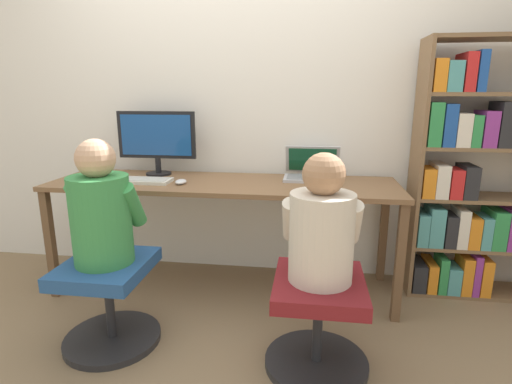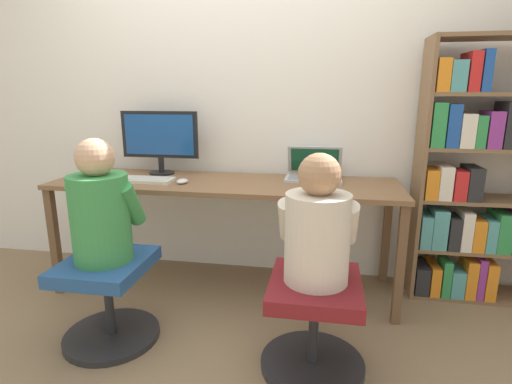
{
  "view_description": "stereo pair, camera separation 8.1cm",
  "coord_description": "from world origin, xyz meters",
  "px_view_note": "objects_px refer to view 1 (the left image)",
  "views": [
    {
      "loc": [
        0.57,
        -2.19,
        1.32
      ],
      "look_at": [
        0.25,
        0.12,
        0.74
      ],
      "focal_mm": 28.0,
      "sensor_mm": 36.0,
      "label": 1
    },
    {
      "loc": [
        0.65,
        -2.18,
        1.32
      ],
      "look_at": [
        0.25,
        0.12,
        0.74
      ],
      "focal_mm": 28.0,
      "sensor_mm": 36.0,
      "label": 2
    }
  ],
  "objects_px": {
    "office_chair_left": "(109,297)",
    "bookshelf": "(469,184)",
    "desktop_monitor": "(157,140)",
    "laptop": "(312,172)",
    "person_at_laptop": "(322,227)",
    "keyboard": "(140,180)",
    "office_chair_right": "(318,318)",
    "person_at_monitor": "(101,210)"
  },
  "relations": [
    {
      "from": "office_chair_left",
      "to": "bookshelf",
      "type": "height_order",
      "value": "bookshelf"
    },
    {
      "from": "bookshelf",
      "to": "desktop_monitor",
      "type": "bearing_deg",
      "value": 179.25
    },
    {
      "from": "laptop",
      "to": "person_at_laptop",
      "type": "relative_size",
      "value": 0.62
    },
    {
      "from": "office_chair_left",
      "to": "desktop_monitor",
      "type": "bearing_deg",
      "value": 92.31
    },
    {
      "from": "keyboard",
      "to": "bookshelf",
      "type": "height_order",
      "value": "bookshelf"
    },
    {
      "from": "person_at_laptop",
      "to": "office_chair_right",
      "type": "bearing_deg",
      "value": -90.0
    },
    {
      "from": "desktop_monitor",
      "to": "bookshelf",
      "type": "bearing_deg",
      "value": -0.75
    },
    {
      "from": "desktop_monitor",
      "to": "office_chair_left",
      "type": "xyz_separation_m",
      "value": [
        0.04,
        -0.88,
        -0.74
      ]
    },
    {
      "from": "laptop",
      "to": "keyboard",
      "type": "distance_m",
      "value": 1.14
    },
    {
      "from": "keyboard",
      "to": "office_chair_right",
      "type": "height_order",
      "value": "keyboard"
    },
    {
      "from": "office_chair_right",
      "to": "keyboard",
      "type": "bearing_deg",
      "value": 150.11
    },
    {
      "from": "office_chair_right",
      "to": "laptop",
      "type": "bearing_deg",
      "value": 93.06
    },
    {
      "from": "desktop_monitor",
      "to": "bookshelf",
      "type": "distance_m",
      "value": 2.1
    },
    {
      "from": "desktop_monitor",
      "to": "office_chair_right",
      "type": "height_order",
      "value": "desktop_monitor"
    },
    {
      "from": "person_at_laptop",
      "to": "keyboard",
      "type": "bearing_deg",
      "value": 150.26
    },
    {
      "from": "desktop_monitor",
      "to": "office_chair_right",
      "type": "bearing_deg",
      "value": -39.24
    },
    {
      "from": "laptop",
      "to": "person_at_laptop",
      "type": "height_order",
      "value": "person_at_laptop"
    },
    {
      "from": "person_at_laptop",
      "to": "bookshelf",
      "type": "distance_m",
      "value": 1.3
    },
    {
      "from": "office_chair_left",
      "to": "person_at_laptop",
      "type": "bearing_deg",
      "value": -2.4
    },
    {
      "from": "office_chair_right",
      "to": "bookshelf",
      "type": "height_order",
      "value": "bookshelf"
    },
    {
      "from": "office_chair_left",
      "to": "office_chair_right",
      "type": "height_order",
      "value": "same"
    },
    {
      "from": "laptop",
      "to": "office_chair_right",
      "type": "height_order",
      "value": "laptop"
    },
    {
      "from": "person_at_laptop",
      "to": "person_at_monitor",
      "type": "bearing_deg",
      "value": 177.37
    },
    {
      "from": "office_chair_left",
      "to": "person_at_monitor",
      "type": "xyz_separation_m",
      "value": [
        0.0,
        0.0,
        0.48
      ]
    },
    {
      "from": "person_at_monitor",
      "to": "person_at_laptop",
      "type": "bearing_deg",
      "value": -2.63
    },
    {
      "from": "desktop_monitor",
      "to": "bookshelf",
      "type": "relative_size",
      "value": 0.34
    },
    {
      "from": "person_at_laptop",
      "to": "bookshelf",
      "type": "relative_size",
      "value": 0.36
    },
    {
      "from": "office_chair_left",
      "to": "bookshelf",
      "type": "relative_size",
      "value": 0.31
    },
    {
      "from": "laptop",
      "to": "office_chair_left",
      "type": "height_order",
      "value": "laptop"
    },
    {
      "from": "laptop",
      "to": "keyboard",
      "type": "xyz_separation_m",
      "value": [
        -1.11,
        -0.27,
        -0.03
      ]
    },
    {
      "from": "office_chair_right",
      "to": "bookshelf",
      "type": "bearing_deg",
      "value": 43.56
    },
    {
      "from": "office_chair_right",
      "to": "person_at_laptop",
      "type": "relative_size",
      "value": 0.85
    },
    {
      "from": "laptop",
      "to": "person_at_monitor",
      "type": "distance_m",
      "value": 1.37
    },
    {
      "from": "office_chair_left",
      "to": "person_at_monitor",
      "type": "bearing_deg",
      "value": 90.0
    },
    {
      "from": "person_at_monitor",
      "to": "bookshelf",
      "type": "bearing_deg",
      "value": 22.44
    },
    {
      "from": "office_chair_right",
      "to": "person_at_monitor",
      "type": "xyz_separation_m",
      "value": [
        -1.1,
        0.05,
        0.48
      ]
    },
    {
      "from": "office_chair_left",
      "to": "keyboard",
      "type": "bearing_deg",
      "value": 95.58
    },
    {
      "from": "person_at_monitor",
      "to": "laptop",
      "type": "bearing_deg",
      "value": 39.93
    },
    {
      "from": "person_at_monitor",
      "to": "office_chair_left",
      "type": "bearing_deg",
      "value": -90.0
    },
    {
      "from": "person_at_laptop",
      "to": "desktop_monitor",
      "type": "bearing_deg",
      "value": 140.88
    },
    {
      "from": "desktop_monitor",
      "to": "office_chair_right",
      "type": "relative_size",
      "value": 1.09
    },
    {
      "from": "bookshelf",
      "to": "laptop",
      "type": "bearing_deg",
      "value": 178.06
    }
  ]
}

